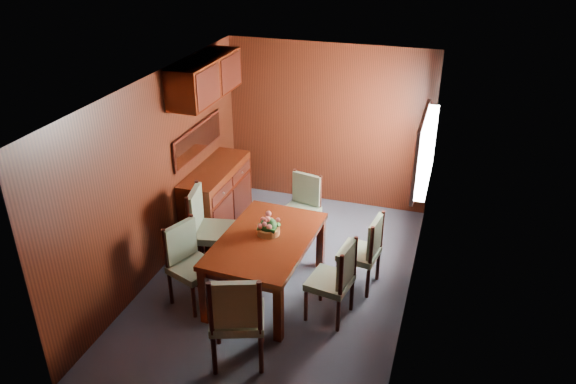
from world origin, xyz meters
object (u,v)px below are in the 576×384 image
(chair_right_near, at_px, (336,277))
(chair_head, at_px, (237,315))
(dining_table, at_px, (266,246))
(flower_centerpiece, at_px, (268,223))
(sideboard, at_px, (217,197))
(chair_left_near, at_px, (189,259))

(chair_right_near, relative_size, chair_head, 0.88)
(dining_table, xyz_separation_m, chair_right_near, (0.86, -0.21, -0.10))
(chair_right_near, relative_size, flower_centerpiece, 3.44)
(sideboard, relative_size, chair_head, 1.30)
(sideboard, height_order, chair_right_near, chair_right_near)
(sideboard, distance_m, dining_table, 1.71)
(chair_left_near, bearing_deg, chair_head, 69.71)
(chair_head, relative_size, flower_centerpiece, 3.89)
(chair_right_near, xyz_separation_m, chair_head, (-0.74, -0.98, 0.07))
(chair_left_near, bearing_deg, flower_centerpiece, 142.95)
(chair_head, xyz_separation_m, flower_centerpiece, (-0.13, 1.28, 0.27))
(chair_left_near, xyz_separation_m, chair_head, (0.91, -0.79, 0.06))
(flower_centerpiece, bearing_deg, chair_right_near, -19.20)
(chair_left_near, distance_m, chair_right_near, 1.65)
(sideboard, bearing_deg, chair_right_near, -35.27)
(dining_table, height_order, chair_right_near, chair_right_near)
(sideboard, distance_m, chair_head, 2.75)
(sideboard, relative_size, dining_table, 0.87)
(sideboard, relative_size, chair_right_near, 1.46)
(dining_table, bearing_deg, sideboard, 136.32)
(dining_table, distance_m, chair_left_near, 0.88)
(dining_table, relative_size, chair_head, 1.49)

